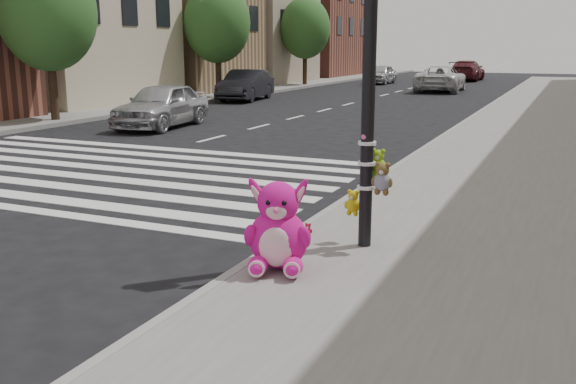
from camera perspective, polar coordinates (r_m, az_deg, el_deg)
The scene contains 19 objects.
ground at distance 7.89m, azimuth -15.89°, elevation -6.83°, with size 120.00×120.00×0.00m, color black.
sidewalk_near at distance 15.84m, azimuth 24.23°, elevation 2.59°, with size 7.00×80.00×0.14m, color slate.
sidewalk_far at distance 31.64m, azimuth -11.64°, elevation 8.07°, with size 6.00×80.00×0.14m, color slate.
curb_edge at distance 16.19m, azimuth 11.95°, elevation 3.65°, with size 0.12×80.00×0.15m, color gray.
crosswalk at distance 14.56m, azimuth -16.51°, elevation 2.12°, with size 11.00×6.00×0.01m, color silver, non-canonical shape.
bld_far_c at distance 37.66m, azimuth -9.01°, elevation 14.90°, with size 6.00×8.00×8.00m, color #A07D55.
bld_far_d at distance 45.52m, azimuth -2.66°, elevation 15.93°, with size 6.00×8.00×10.00m, color gray.
bld_far_e at distance 55.54m, azimuth 2.62°, elevation 14.87°, with size 6.00×10.00×9.00m, color brown.
signal_pole at distance 7.82m, azimuth 7.30°, elevation 7.18°, with size 0.67×0.49×4.00m.
tree_far_a at distance 23.16m, azimuth -20.63°, elevation 14.72°, with size 3.20×3.20×5.44m.
tree_far_b at distance 31.99m, azimuth -6.32°, elevation 14.72°, with size 3.20×3.20×5.44m.
tree_far_c at distance 41.86m, azimuth 1.52°, elevation 14.35°, with size 3.20×3.20×5.44m.
pink_bunny at distance 7.14m, azimuth -0.90°, elevation -3.56°, with size 0.85×0.93×1.06m.
red_teddy at distance 8.46m, azimuth 1.79°, elevation -3.35°, with size 0.12×0.08×0.18m, color #B01133, non-canonical shape.
car_silver_far at distance 21.22m, azimuth -11.17°, elevation 7.60°, with size 1.70×4.22×1.44m, color #B3B4B8.
car_dark_far at distance 31.26m, azimuth -3.78°, elevation 9.46°, with size 1.54×4.43×1.46m, color black.
car_white_near at distance 38.24m, azimuth 13.42°, elevation 9.77°, with size 2.42×5.24×1.46m, color silver.
car_maroon_near at distance 50.38m, azimuth 15.61°, elevation 10.35°, with size 2.10×5.16×1.50m, color #50171D.
car_silver_deep at distance 45.24m, azimuth 8.23°, elevation 10.33°, with size 1.55×3.86×1.32m, color #BCBDC2.
Camera 1 is at (4.87, -5.64, 2.60)m, focal length 40.00 mm.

